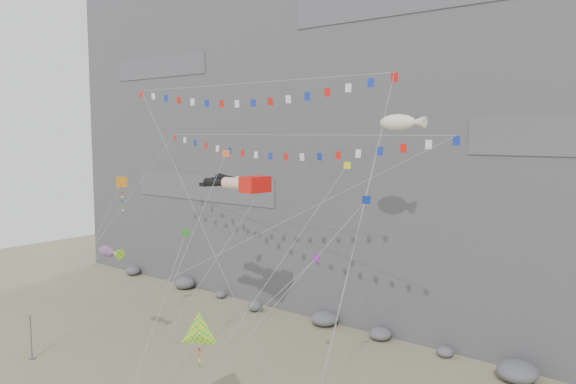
# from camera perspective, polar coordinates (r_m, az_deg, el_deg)

# --- Properties ---
(cliff) EXTENTS (80.00, 28.00, 50.00)m
(cliff) POSITION_cam_1_polar(r_m,az_deg,el_deg) (64.93, 11.70, 11.94)
(cliff) COLOR slate
(cliff) RESTS_ON ground
(talus_boulders) EXTENTS (60.00, 3.00, 1.20)m
(talus_boulders) POSITION_cam_1_polar(r_m,az_deg,el_deg) (54.62, 3.74, -12.76)
(talus_boulders) COLOR slate
(talus_boulders) RESTS_ON ground
(anchor_pole_left) EXTENTS (0.12, 0.12, 3.69)m
(anchor_pole_left) POSITION_cam_1_polar(r_m,az_deg,el_deg) (50.96, -24.65, -13.23)
(anchor_pole_left) COLOR slate
(anchor_pole_left) RESTS_ON ground
(legs_kite) EXTENTS (7.07, 15.72, 19.99)m
(legs_kite) POSITION_cam_1_polar(r_m,az_deg,el_deg) (44.89, -5.01, 0.92)
(legs_kite) COLOR red
(legs_kite) RESTS_ON ground
(flag_banner_upper) EXTENTS (32.58, 15.90, 28.09)m
(flag_banner_upper) POSITION_cam_1_polar(r_m,az_deg,el_deg) (43.50, -1.08, 5.80)
(flag_banner_upper) COLOR red
(flag_banner_upper) RESTS_ON ground
(flag_banner_lower) EXTENTS (24.65, 7.41, 25.48)m
(flag_banner_lower) POSITION_cam_1_polar(r_m,az_deg,el_deg) (42.49, -4.40, 10.89)
(flag_banner_lower) COLOR red
(flag_banner_lower) RESTS_ON ground
(harlequin_kite) EXTENTS (6.39, 5.59, 15.79)m
(harlequin_kite) POSITION_cam_1_polar(r_m,az_deg,el_deg) (47.75, -16.58, 0.92)
(harlequin_kite) COLOR red
(harlequin_kite) RESTS_ON ground
(fish_windsock) EXTENTS (7.14, 3.49, 10.78)m
(fish_windsock) POSITION_cam_1_polar(r_m,az_deg,el_deg) (46.67, -17.91, -5.78)
(fish_windsock) COLOR #E83F0B
(fish_windsock) RESTS_ON ground
(delta_kite) EXTENTS (3.57, 4.94, 8.16)m
(delta_kite) POSITION_cam_1_polar(r_m,az_deg,el_deg) (35.36, -9.07, -14.05)
(delta_kite) COLOR yellow
(delta_kite) RESTS_ON ground
(blimp_windsock) EXTENTS (4.15, 15.02, 23.76)m
(blimp_windsock) POSITION_cam_1_polar(r_m,az_deg,el_deg) (41.29, 11.06, 6.92)
(blimp_windsock) COLOR white
(blimp_windsock) RESTS_ON ground
(small_kite_a) EXTENTS (3.59, 13.66, 21.16)m
(small_kite_a) POSITION_cam_1_polar(r_m,az_deg,el_deg) (45.44, -6.46, 3.55)
(small_kite_a) COLOR #EC4F13
(small_kite_a) RESTS_ON ground
(small_kite_b) EXTENTS (7.48, 10.27, 15.50)m
(small_kite_b) POSITION_cam_1_polar(r_m,az_deg,el_deg) (37.10, 2.55, -7.05)
(small_kite_b) COLOR purple
(small_kite_b) RESTS_ON ground
(small_kite_c) EXTENTS (3.22, 8.49, 13.67)m
(small_kite_c) POSITION_cam_1_polar(r_m,az_deg,el_deg) (41.95, -10.49, -4.51)
(small_kite_c) COLOR #23A118
(small_kite_c) RESTS_ON ground
(small_kite_d) EXTENTS (4.55, 14.72, 21.54)m
(small_kite_d) POSITION_cam_1_polar(r_m,az_deg,el_deg) (40.15, 5.64, 2.13)
(small_kite_d) COLOR yellow
(small_kite_d) RESTS_ON ground
(small_kite_e) EXTENTS (10.52, 7.31, 18.71)m
(small_kite_e) POSITION_cam_1_polar(r_m,az_deg,el_deg) (31.75, 7.43, -1.42)
(small_kite_e) COLOR #122AA0
(small_kite_e) RESTS_ON ground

